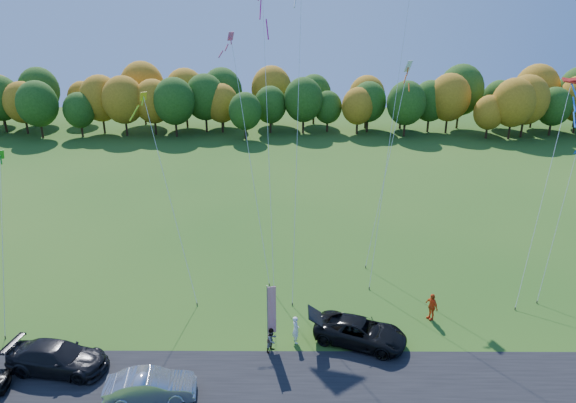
{
  "coord_description": "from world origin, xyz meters",
  "views": [
    {
      "loc": [
        0.15,
        -26.67,
        19.34
      ],
      "look_at": [
        0.0,
        6.0,
        7.0
      ],
      "focal_mm": 32.0,
      "sensor_mm": 36.0,
      "label": 1
    }
  ],
  "objects_px": {
    "silver_sedan": "(150,386)",
    "person_east": "(431,306)",
    "feather_flag": "(271,309)",
    "black_suv": "(360,332)"
  },
  "relations": [
    {
      "from": "feather_flag",
      "to": "silver_sedan",
      "type": "bearing_deg",
      "value": -143.64
    },
    {
      "from": "black_suv",
      "to": "feather_flag",
      "type": "xyz_separation_m",
      "value": [
        -5.46,
        -0.34,
        1.79
      ]
    },
    {
      "from": "black_suv",
      "to": "person_east",
      "type": "distance_m",
      "value": 5.66
    },
    {
      "from": "black_suv",
      "to": "person_east",
      "type": "height_order",
      "value": "person_east"
    },
    {
      "from": "person_east",
      "to": "feather_flag",
      "type": "bearing_deg",
      "value": -100.63
    },
    {
      "from": "silver_sedan",
      "to": "feather_flag",
      "type": "bearing_deg",
      "value": -61.02
    },
    {
      "from": "black_suv",
      "to": "person_east",
      "type": "xyz_separation_m",
      "value": [
        5.01,
        2.63,
        0.16
      ]
    },
    {
      "from": "feather_flag",
      "to": "person_east",
      "type": "bearing_deg",
      "value": 15.8
    },
    {
      "from": "silver_sedan",
      "to": "person_east",
      "type": "xyz_separation_m",
      "value": [
        16.65,
        7.51,
        0.16
      ]
    },
    {
      "from": "person_east",
      "to": "silver_sedan",
      "type": "bearing_deg",
      "value": -92.15
    }
  ]
}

